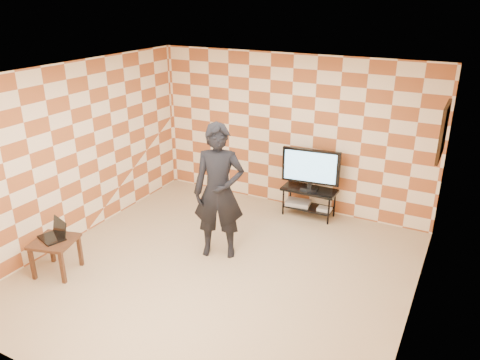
# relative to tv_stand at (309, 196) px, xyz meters

# --- Properties ---
(floor) EXTENTS (5.00, 5.00, 0.00)m
(floor) POSITION_rel_tv_stand_xyz_m (-0.50, -2.21, -0.36)
(floor) COLOR tan
(floor) RESTS_ON ground
(wall_back) EXTENTS (5.00, 0.02, 2.70)m
(wall_back) POSITION_rel_tv_stand_xyz_m (-0.50, 0.29, 0.99)
(wall_back) COLOR #FEEAC5
(wall_back) RESTS_ON ground
(wall_front) EXTENTS (5.00, 0.02, 2.70)m
(wall_front) POSITION_rel_tv_stand_xyz_m (-0.50, -4.71, 0.99)
(wall_front) COLOR #FEEAC5
(wall_front) RESTS_ON ground
(wall_left) EXTENTS (0.02, 5.00, 2.70)m
(wall_left) POSITION_rel_tv_stand_xyz_m (-3.00, -2.21, 0.99)
(wall_left) COLOR #FEEAC5
(wall_left) RESTS_ON ground
(wall_right) EXTENTS (0.02, 5.00, 2.70)m
(wall_right) POSITION_rel_tv_stand_xyz_m (2.00, -2.21, 0.99)
(wall_right) COLOR #FEEAC5
(wall_right) RESTS_ON ground
(ceiling) EXTENTS (5.00, 5.00, 0.02)m
(ceiling) POSITION_rel_tv_stand_xyz_m (-0.50, -2.21, 2.34)
(ceiling) COLOR white
(ceiling) RESTS_ON wall_back
(wall_art) EXTENTS (0.04, 0.72, 0.72)m
(wall_art) POSITION_rel_tv_stand_xyz_m (1.97, -0.66, 1.59)
(wall_art) COLOR black
(wall_art) RESTS_ON wall_right
(tv_stand) EXTENTS (0.92, 0.42, 0.50)m
(tv_stand) POSITION_rel_tv_stand_xyz_m (0.00, 0.00, 0.00)
(tv_stand) COLOR black
(tv_stand) RESTS_ON floor
(tv) EXTENTS (0.98, 0.22, 0.71)m
(tv) POSITION_rel_tv_stand_xyz_m (-0.00, -0.00, 0.53)
(tv) COLOR black
(tv) RESTS_ON tv_stand
(dvd_player) EXTENTS (0.44, 0.34, 0.07)m
(dvd_player) POSITION_rel_tv_stand_xyz_m (-0.19, -0.01, -0.16)
(dvd_player) COLOR #AFB0B2
(dvd_player) RESTS_ON tv_stand
(game_console) EXTENTS (0.23, 0.17, 0.05)m
(game_console) POSITION_rel_tv_stand_xyz_m (0.30, -0.03, -0.17)
(game_console) COLOR silver
(game_console) RESTS_ON tv_stand
(side_table) EXTENTS (0.66, 0.66, 0.50)m
(side_table) POSITION_rel_tv_stand_xyz_m (-2.47, -3.28, 0.05)
(side_table) COLOR #3A2116
(side_table) RESTS_ON floor
(laptop) EXTENTS (0.44, 0.39, 0.25)m
(laptop) POSITION_rel_tv_stand_xyz_m (-2.51, -3.22, 0.19)
(laptop) COLOR black
(laptop) RESTS_ON side_table
(person) EXTENTS (0.85, 0.72, 1.99)m
(person) POSITION_rel_tv_stand_xyz_m (-0.73, -1.81, 0.63)
(person) COLOR black
(person) RESTS_ON floor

